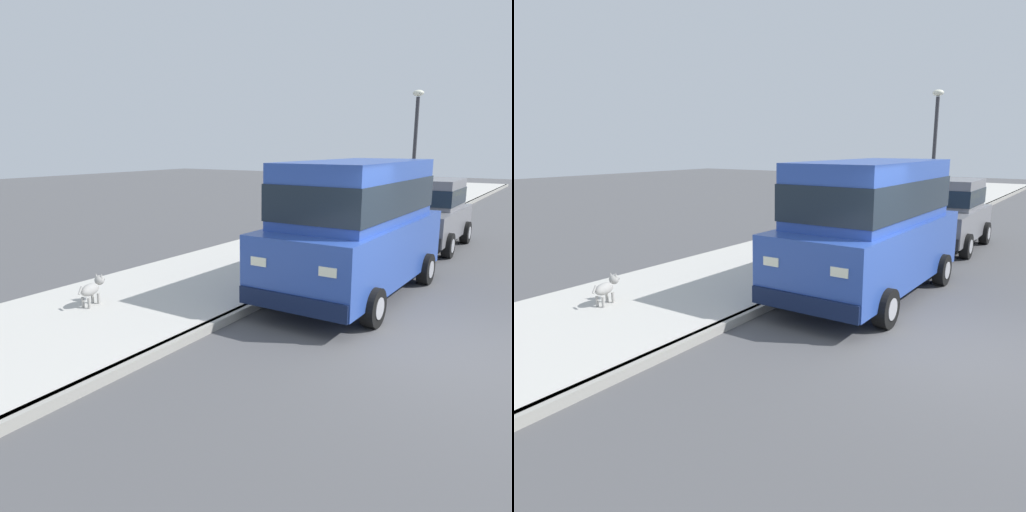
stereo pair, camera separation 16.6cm
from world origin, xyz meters
The scene contains 7 objects.
ground_plane centered at (0.00, 0.00, 0.00)m, with size 80.00×80.00×0.00m, color #4C4C4F.
curb centered at (-3.20, 0.00, 0.07)m, with size 0.16×64.00×0.14m, color gray.
sidewalk centered at (-5.00, 0.00, 0.07)m, with size 3.60×64.00×0.14m, color #B7B5AD.
car_blue_van centered at (-2.12, 1.83, 1.39)m, with size 2.16×4.91×2.52m.
car_grey_hatchback centered at (-2.23, 7.33, 0.98)m, with size 2.00×3.82×1.88m.
dog_grey centered at (-5.41, -1.62, 0.43)m, with size 0.33×0.74×0.49m.
street_lamp centered at (-3.55, 10.24, 2.91)m, with size 0.36×0.36×4.42m.
Camera 1 is at (1.36, -6.84, 2.80)m, focal length 34.84 mm.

